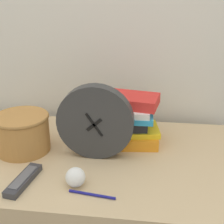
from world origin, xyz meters
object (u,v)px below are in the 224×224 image
Objects in this scene: desk_clock at (95,122)px; pen at (92,195)px; book_stack at (126,120)px; basket at (22,132)px; crumpled_paper_ball at (75,177)px; tv_remote at (24,180)px.

desk_clock reaches higher than pen.
basket is (-0.37, -0.12, -0.02)m from book_stack.
pen is at bearing -35.52° from crumpled_paper_ball.
desk_clock reaches higher than tv_remote.
desk_clock is 0.17m from book_stack.
book_stack is at bearing 17.85° from basket.
desk_clock is 4.36× the size of crumpled_paper_ball.
pen is (0.06, -0.04, -0.03)m from crumpled_paper_ball.
pen is (0.22, -0.03, -0.01)m from tv_remote.
basket is 0.38m from pen.
book_stack is 1.26× the size of basket.
book_stack is 4.18× the size of crumpled_paper_ball.
tv_remote is (-0.29, -0.32, -0.08)m from book_stack.
pen is at bearing -8.86° from tv_remote.
basket reaches higher than crumpled_paper_ball.
tv_remote is 2.80× the size of crumpled_paper_ball.
book_stack reaches higher than basket.
desk_clock is 0.21m from crumpled_paper_ball.
tv_remote reaches higher than pen.
tv_remote is at bearing -135.95° from desk_clock.
basket reaches higher than tv_remote.
book_stack is 0.38m from basket.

